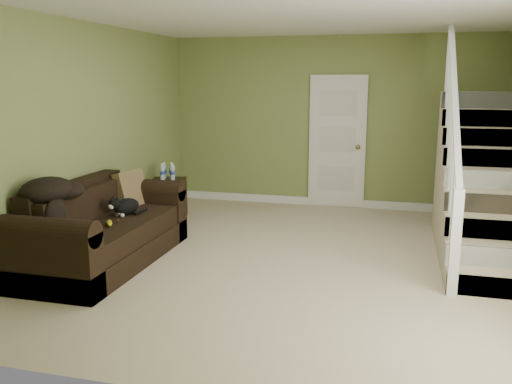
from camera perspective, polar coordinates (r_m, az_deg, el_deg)
The scene contains 15 objects.
floor at distance 6.01m, azimuth 4.39°, elevation -7.15°, with size 5.00×5.50×0.01m, color tan.
ceiling at distance 5.73m, azimuth 4.81°, elevation 18.27°, with size 5.00×5.50×0.01m, color white.
wall_back at distance 8.44m, azimuth 7.96°, elevation 7.23°, with size 5.00×0.04×2.60m, color olive.
wall_front at distance 3.09m, azimuth -4.56°, elevation -0.26°, with size 5.00×0.04×2.60m, color olive.
wall_left at distance 6.64m, azimuth -17.26°, elevation 5.65°, with size 0.04×5.50×2.60m, color olive.
baseboard_back at distance 8.59m, azimuth 7.70°, elevation -1.05°, with size 5.00×0.04×0.12m, color white.
baseboard_left at distance 6.86m, azimuth -16.42°, elevation -4.71°, with size 0.04×5.50×0.12m, color white.
door at distance 8.41m, azimuth 8.55°, elevation 5.19°, with size 0.86×0.12×2.02m.
staircase at distance 6.77m, azimuth 22.88°, elevation -0.30°, with size 1.00×2.51×2.82m.
sofa at distance 6.06m, azimuth -15.85°, elevation -4.15°, with size 0.95×2.21×0.87m.
side_table at distance 7.82m, azimuth -9.09°, elevation -0.60°, with size 0.59×0.59×0.79m.
cat at distance 6.16m, azimuth -13.59°, elevation -1.51°, with size 0.28×0.52×0.25m.
banana at distance 5.77m, azimuth -15.18°, elevation -3.17°, with size 0.05×0.19×0.05m, color gold.
throw_pillow at distance 6.64m, azimuth -13.01°, elevation 0.30°, with size 0.11×0.44×0.44m, color #45311B.
throw_blanket at distance 5.60m, azimuth -21.17°, elevation 0.22°, with size 0.45×0.59×0.24m, color black.
Camera 1 is at (1.01, -5.60, 1.94)m, focal length 38.00 mm.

